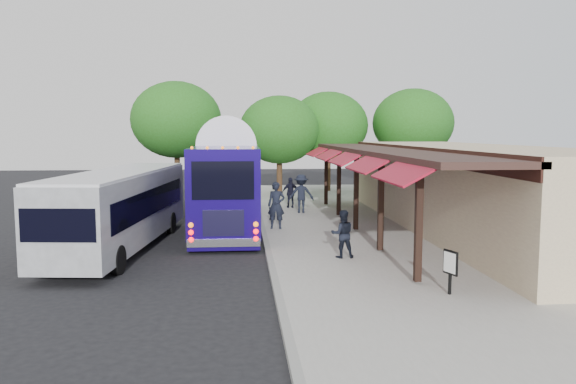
# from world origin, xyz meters

# --- Properties ---
(ground) EXTENTS (90.00, 90.00, 0.00)m
(ground) POSITION_xyz_m (0.00, 0.00, 0.00)
(ground) COLOR black
(ground) RESTS_ON ground
(sidewalk) EXTENTS (10.00, 40.00, 0.15)m
(sidewalk) POSITION_xyz_m (5.00, 4.00, 0.07)
(sidewalk) COLOR #9E9B93
(sidewalk) RESTS_ON ground
(curb) EXTENTS (0.20, 40.00, 0.16)m
(curb) POSITION_xyz_m (0.05, 4.00, 0.07)
(curb) COLOR gray
(curb) RESTS_ON ground
(station_shelter) EXTENTS (8.15, 20.00, 3.60)m
(station_shelter) POSITION_xyz_m (8.38, 4.00, 1.85)
(station_shelter) COLOR tan
(station_shelter) RESTS_ON ground
(coach_bus) EXTENTS (2.60, 12.09, 3.85)m
(coach_bus) POSITION_xyz_m (-1.45, 6.63, 2.07)
(coach_bus) COLOR #16085D
(coach_bus) RESTS_ON ground
(city_bus) EXTENTS (3.36, 10.58, 2.79)m
(city_bus) POSITION_xyz_m (-5.12, 2.00, 1.54)
(city_bus) COLOR gray
(city_bus) RESTS_ON ground
(ped_a) EXTENTS (0.77, 0.56, 1.96)m
(ped_a) POSITION_xyz_m (0.60, 4.87, 1.13)
(ped_a) COLOR black
(ped_a) RESTS_ON sidewalk
(ped_b) EXTENTS (0.75, 0.58, 1.54)m
(ped_b) POSITION_xyz_m (2.36, -0.72, 0.92)
(ped_b) COLOR black
(ped_b) RESTS_ON sidewalk
(ped_c) EXTENTS (0.97, 0.45, 1.62)m
(ped_c) POSITION_xyz_m (1.78, 11.23, 0.96)
(ped_c) COLOR black
(ped_c) RESTS_ON sidewalk
(ped_d) EXTENTS (1.29, 0.81, 1.91)m
(ped_d) POSITION_xyz_m (2.14, 9.40, 1.11)
(ped_d) COLOR black
(ped_d) RESTS_ON sidewalk
(sign_board) EXTENTS (0.21, 0.49, 1.11)m
(sign_board) POSITION_xyz_m (4.28, -5.00, 0.90)
(sign_board) COLOR black
(sign_board) RESTS_ON sidewalk
(tree_left) EXTENTS (5.03, 5.03, 6.44)m
(tree_left) POSITION_xyz_m (1.59, 17.23, 4.30)
(tree_left) COLOR #382314
(tree_left) RESTS_ON ground
(tree_mid) EXTENTS (5.38, 5.38, 6.89)m
(tree_mid) POSITION_xyz_m (5.10, 19.76, 4.59)
(tree_mid) COLOR #382314
(tree_mid) RESTS_ON ground
(tree_right) EXTENTS (5.59, 5.59, 7.16)m
(tree_right) POSITION_xyz_m (11.10, 20.12, 4.77)
(tree_right) COLOR #382314
(tree_right) RESTS_ON ground
(tree_far) EXTENTS (5.78, 5.78, 7.40)m
(tree_far) POSITION_xyz_m (-4.95, 18.57, 4.94)
(tree_far) COLOR #382314
(tree_far) RESTS_ON ground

